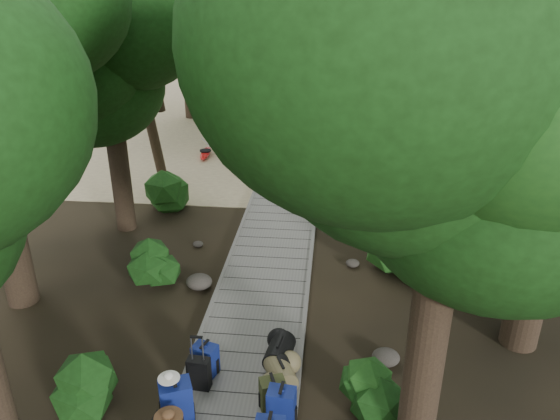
% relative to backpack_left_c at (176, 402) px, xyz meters
% --- Properties ---
extents(ground, '(120.00, 120.00, 0.00)m').
position_rel_backpack_left_c_xyz_m(ground, '(0.77, 3.24, -0.55)').
color(ground, '#2F2517').
rests_on(ground, ground).
extents(sand_beach, '(40.00, 22.00, 0.02)m').
position_rel_backpack_left_c_xyz_m(sand_beach, '(0.77, 19.24, -0.54)').
color(sand_beach, '#CBB889').
rests_on(sand_beach, ground).
extents(boardwalk, '(2.00, 12.00, 0.12)m').
position_rel_backpack_left_c_xyz_m(boardwalk, '(0.77, 4.24, -0.49)').
color(boardwalk, slate).
rests_on(boardwalk, ground).
extents(backpack_left_c, '(0.56, 0.49, 0.87)m').
position_rel_backpack_left_c_xyz_m(backpack_left_c, '(0.00, 0.00, 0.00)').
color(backpack_left_c, navy).
rests_on(backpack_left_c, boardwalk).
extents(backpack_left_d, '(0.47, 0.40, 0.60)m').
position_rel_backpack_left_c_xyz_m(backpack_left_d, '(0.16, 1.17, -0.13)').
color(backpack_left_d, navy).
rests_on(backpack_left_d, boardwalk).
extents(backpack_right_c, '(0.44, 0.33, 0.71)m').
position_rel_backpack_left_c_xyz_m(backpack_right_c, '(1.55, 0.18, -0.08)').
color(backpack_right_c, navy).
rests_on(backpack_right_c, boardwalk).
extents(backpack_right_d, '(0.46, 0.39, 0.59)m').
position_rel_backpack_left_c_xyz_m(backpack_right_d, '(1.38, 0.49, -0.14)').
color(backpack_right_d, '#3B411D').
rests_on(backpack_right_d, boardwalk).
extents(duffel_right_khaki, '(0.63, 0.74, 0.41)m').
position_rel_backpack_left_c_xyz_m(duffel_right_khaki, '(1.45, 1.03, -0.23)').
color(duffel_right_khaki, brown).
rests_on(duffel_right_khaki, boardwalk).
extents(duffel_right_black, '(0.53, 0.75, 0.43)m').
position_rel_backpack_left_c_xyz_m(duffel_right_black, '(1.37, 1.55, -0.22)').
color(duffel_right_black, black).
rests_on(duffel_right_black, boardwalk).
extents(suitcase_on_boardwalk, '(0.38, 0.23, 0.56)m').
position_rel_backpack_left_c_xyz_m(suitcase_on_boardwalk, '(0.14, 0.81, -0.15)').
color(suitcase_on_boardwalk, black).
rests_on(suitcase_on_boardwalk, boardwalk).
extents(lone_suitcase_on_sand, '(0.41, 0.30, 0.58)m').
position_rel_backpack_left_c_xyz_m(lone_suitcase_on_sand, '(1.18, 11.18, -0.24)').
color(lone_suitcase_on_sand, black).
rests_on(lone_suitcase_on_sand, sand_beach).
extents(hat_brown, '(0.40, 0.40, 0.12)m').
position_rel_backpack_left_c_xyz_m(hat_brown, '(0.07, -0.57, 0.35)').
color(hat_brown, '#51351E').
rests_on(hat_brown, backpack_left_b).
extents(hat_white, '(0.32, 0.32, 0.11)m').
position_rel_backpack_left_c_xyz_m(hat_white, '(-0.08, 0.01, 0.49)').
color(hat_white, silver).
rests_on(hat_white, backpack_left_c).
extents(kayak, '(0.91, 3.05, 0.30)m').
position_rel_backpack_left_c_xyz_m(kayak, '(-2.50, 12.70, -0.38)').
color(kayak, red).
rests_on(kayak, sand_beach).
extents(sun_lounger, '(0.77, 1.70, 0.53)m').
position_rel_backpack_left_c_xyz_m(sun_lounger, '(3.73, 12.37, -0.27)').
color(sun_lounger, silver).
rests_on(sun_lounger, sand_beach).
extents(tree_right_a, '(4.51, 4.51, 7.52)m').
position_rel_backpack_left_c_xyz_m(tree_right_a, '(3.49, -0.01, 3.20)').
color(tree_right_a, black).
rests_on(tree_right_a, ground).
extents(tree_right_c, '(5.64, 5.64, 9.77)m').
position_rel_backpack_left_c_xyz_m(tree_right_c, '(4.76, 4.38, 4.33)').
color(tree_right_c, black).
rests_on(tree_right_c, ground).
extents(tree_right_e, '(4.74, 4.74, 8.54)m').
position_rel_backpack_left_c_xyz_m(tree_right_e, '(4.97, 10.09, 3.72)').
color(tree_right_e, black).
rests_on(tree_right_e, ground).
extents(tree_right_f, '(5.87, 5.87, 10.48)m').
position_rel_backpack_left_c_xyz_m(tree_right_f, '(7.55, 13.20, 4.69)').
color(tree_right_f, black).
rests_on(tree_right_f, ground).
extents(tree_left_c, '(4.16, 4.16, 7.24)m').
position_rel_backpack_left_c_xyz_m(tree_left_c, '(-3.26, 6.67, 3.06)').
color(tree_left_c, black).
rests_on(tree_left_c, ground).
extents(tree_back_a, '(4.69, 4.69, 8.12)m').
position_rel_backpack_left_c_xyz_m(tree_back_a, '(-0.23, 17.92, 3.51)').
color(tree_back_a, black).
rests_on(tree_back_a, ground).
extents(tree_back_c, '(4.35, 4.35, 7.84)m').
position_rel_backpack_left_c_xyz_m(tree_back_c, '(6.04, 18.56, 3.36)').
color(tree_back_c, black).
rests_on(tree_back_c, ground).
extents(tree_back_d, '(5.41, 5.41, 9.02)m').
position_rel_backpack_left_c_xyz_m(tree_back_d, '(-4.36, 18.13, 3.96)').
color(tree_back_d, black).
rests_on(tree_back_d, ground).
extents(palm_right_a, '(4.24, 4.24, 7.22)m').
position_rel_backpack_left_c_xyz_m(palm_right_a, '(3.79, 8.98, 3.06)').
color(palm_right_a, '#12380F').
rests_on(palm_right_a, ground).
extents(palm_right_b, '(4.33, 4.33, 8.37)m').
position_rel_backpack_left_c_xyz_m(palm_right_b, '(5.52, 13.92, 3.63)').
color(palm_right_b, '#12380F').
rests_on(palm_right_b, ground).
extents(palm_right_c, '(3.93, 3.93, 6.26)m').
position_rel_backpack_left_c_xyz_m(palm_right_c, '(3.57, 16.09, 2.58)').
color(palm_right_c, '#12380F').
rests_on(palm_right_c, ground).
extents(palm_left_a, '(4.38, 4.38, 6.97)m').
position_rel_backpack_left_c_xyz_m(palm_left_a, '(-3.57, 10.12, 2.93)').
color(palm_left_a, '#12380F').
rests_on(palm_left_a, ground).
extents(rock_left_b, '(0.39, 0.35, 0.21)m').
position_rel_backpack_left_c_xyz_m(rock_left_b, '(-1.77, 0.90, -0.45)').
color(rock_left_b, '#4C473F').
rests_on(rock_left_b, ground).
extents(rock_left_c, '(0.57, 0.51, 0.31)m').
position_rel_backpack_left_c_xyz_m(rock_left_c, '(-0.63, 3.94, -0.40)').
color(rock_left_c, '#4C473F').
rests_on(rock_left_c, ground).
extents(rock_left_d, '(0.26, 0.23, 0.14)m').
position_rel_backpack_left_c_xyz_m(rock_left_d, '(-1.11, 5.81, -0.48)').
color(rock_left_d, '#4C473F').
rests_on(rock_left_d, ground).
extents(rock_right_b, '(0.49, 0.44, 0.27)m').
position_rel_backpack_left_c_xyz_m(rock_right_b, '(3.23, 1.85, -0.42)').
color(rock_right_b, '#4C473F').
rests_on(rock_right_b, ground).
extents(rock_right_c, '(0.32, 0.29, 0.18)m').
position_rel_backpack_left_c_xyz_m(rock_right_c, '(2.72, 5.21, -0.47)').
color(rock_right_c, '#4C473F').
rests_on(rock_right_c, ground).
extents(rock_right_d, '(0.60, 0.54, 0.33)m').
position_rel_backpack_left_c_xyz_m(rock_right_d, '(3.64, 7.16, -0.39)').
color(rock_right_d, '#4C473F').
rests_on(rock_right_d, ground).
extents(shrub_left_a, '(1.10, 1.10, 0.99)m').
position_rel_backpack_left_c_xyz_m(shrub_left_a, '(-1.42, 0.20, -0.06)').
color(shrub_left_a, '#1A4A16').
rests_on(shrub_left_a, ground).
extents(shrub_left_b, '(0.99, 0.99, 0.89)m').
position_rel_backpack_left_c_xyz_m(shrub_left_b, '(-1.58, 4.04, -0.11)').
color(shrub_left_b, '#1A4A16').
rests_on(shrub_left_b, ground).
extents(shrub_left_c, '(1.34, 1.34, 1.21)m').
position_rel_backpack_left_c_xyz_m(shrub_left_c, '(-2.39, 7.94, 0.05)').
color(shrub_left_c, '#1A4A16').
rests_on(shrub_left_c, ground).
extents(shrub_right_a, '(0.94, 0.94, 0.85)m').
position_rel_backpack_left_c_xyz_m(shrub_right_a, '(2.87, 0.62, -0.13)').
color(shrub_right_a, '#1A4A16').
rests_on(shrub_right_a, ground).
extents(shrub_right_b, '(1.47, 1.47, 1.32)m').
position_rel_backpack_left_c_xyz_m(shrub_right_b, '(3.77, 5.00, 0.11)').
color(shrub_right_b, '#1A4A16').
rests_on(shrub_right_b, ground).
extents(shrub_right_c, '(0.89, 0.89, 0.81)m').
position_rel_backpack_left_c_xyz_m(shrub_right_c, '(2.92, 9.02, -0.15)').
color(shrub_right_c, '#1A4A16').
rests_on(shrub_right_c, ground).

